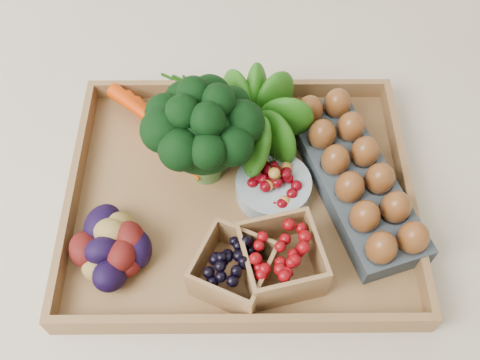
{
  "coord_description": "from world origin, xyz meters",
  "views": [
    {
      "loc": [
        -0.0,
        -0.46,
        0.76
      ],
      "look_at": [
        0.0,
        0.0,
        0.06
      ],
      "focal_mm": 40.0,
      "sensor_mm": 36.0,
      "label": 1
    }
  ],
  "objects_px": {
    "tray": "(240,197)",
    "cherry_bowl": "(273,187)",
    "broccoli": "(204,147)",
    "egg_carton": "(354,181)"
  },
  "relations": [
    {
      "from": "broccoli",
      "to": "egg_carton",
      "type": "distance_m",
      "value": 0.25
    },
    {
      "from": "broccoli",
      "to": "egg_carton",
      "type": "xyz_separation_m",
      "value": [
        0.24,
        -0.03,
        -0.05
      ]
    },
    {
      "from": "tray",
      "to": "broccoli",
      "type": "height_order",
      "value": "broccoli"
    },
    {
      "from": "tray",
      "to": "egg_carton",
      "type": "distance_m",
      "value": 0.19
    },
    {
      "from": "tray",
      "to": "cherry_bowl",
      "type": "height_order",
      "value": "cherry_bowl"
    },
    {
      "from": "tray",
      "to": "cherry_bowl",
      "type": "relative_size",
      "value": 4.47
    },
    {
      "from": "cherry_bowl",
      "to": "egg_carton",
      "type": "height_order",
      "value": "egg_carton"
    },
    {
      "from": "broccoli",
      "to": "tray",
      "type": "bearing_deg",
      "value": -39.81
    },
    {
      "from": "broccoli",
      "to": "egg_carton",
      "type": "bearing_deg",
      "value": -7.64
    },
    {
      "from": "tray",
      "to": "broccoli",
      "type": "distance_m",
      "value": 0.11
    }
  ]
}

